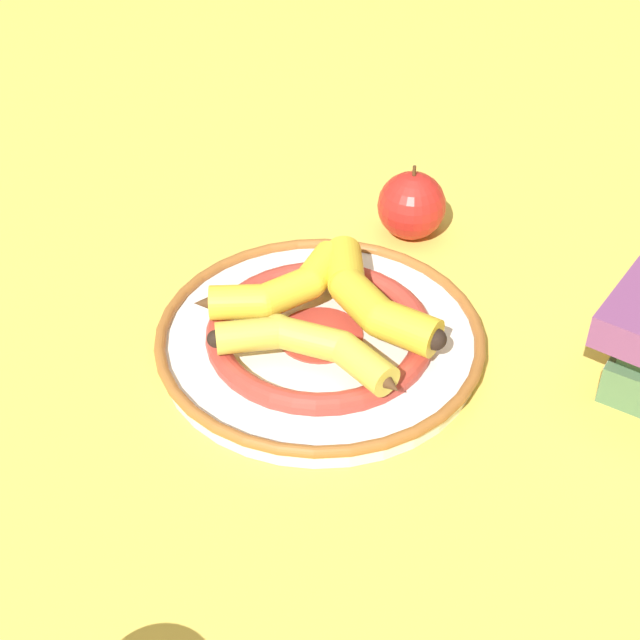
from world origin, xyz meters
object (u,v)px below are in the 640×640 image
decorative_bowl (320,337)px  apple (412,206)px  banana_b (368,296)px  banana_c (311,347)px  banana_a (280,289)px

decorative_bowl → apple: bearing=-70.1°
banana_b → banana_c: (-0.01, 0.09, -0.00)m
banana_a → banana_b: 0.09m
decorative_bowl → banana_b: banana_b is taller
banana_a → banana_c: 0.09m
decorative_bowl → banana_a: bearing=7.0°
decorative_bowl → banana_c: size_ratio=1.83×
banana_a → banana_c: (-0.08, 0.04, -0.00)m
banana_c → apple: size_ratio=1.94×
banana_b → apple: size_ratio=2.12×
banana_b → banana_a: bearing=-129.6°
banana_a → apple: 0.23m
banana_b → banana_c: size_ratio=1.09×
banana_b → apple: apple is taller
banana_a → banana_c: size_ratio=0.97×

